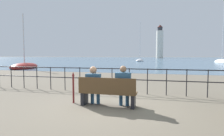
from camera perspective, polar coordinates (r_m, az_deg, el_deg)
ground_plane at (r=5.54m, az=-1.29°, el=-12.25°), size 1000.00×1000.00×0.00m
harbor_water at (r=165.63m, az=13.66°, el=3.23°), size 600.00×300.00×0.01m
park_bench at (r=5.38m, az=-1.48°, el=-8.01°), size 1.77×0.45×0.90m
seated_person_left at (r=5.55m, az=-6.01°, el=-5.08°), size 0.45×0.35×1.22m
seated_person_right at (r=5.30m, az=3.71°, el=-5.38°), size 0.45×0.35×1.26m
promenade_railing at (r=7.28m, az=2.81°, el=-2.79°), size 13.98×0.04×1.05m
closed_umbrella at (r=5.88m, az=-12.51°, el=-5.68°), size 0.09×0.09×1.03m
sailboat_0 at (r=43.69m, az=32.28°, el=1.74°), size 2.33×6.54×13.08m
sailboat_1 at (r=51.77m, az=9.06°, el=2.48°), size 2.54×5.86×11.91m
sailboat_3 at (r=24.56m, az=-26.63°, el=0.42°), size 3.63×5.78×7.10m
harbor_lighthouse at (r=137.39m, az=15.31°, el=7.96°), size 5.13×5.13×25.11m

